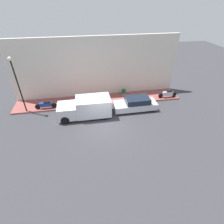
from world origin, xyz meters
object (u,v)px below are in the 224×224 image
parked_car (136,104)px  motorcycle_blue (46,105)px  scooter_silver (168,94)px  potted_plant (124,92)px  delivery_van (85,107)px  streetlamp (16,78)px

parked_car → motorcycle_blue: parked_car is taller
scooter_silver → potted_plant: bearing=75.1°
parked_car → potted_plant: (2.79, 0.58, -0.08)m
scooter_silver → potted_plant: (1.26, 4.74, -0.03)m
delivery_van → motorcycle_blue: bearing=64.8°
parked_car → motorcycle_blue: bearing=80.2°
streetlamp → potted_plant: size_ratio=6.25×
potted_plant → delivery_van: bearing=125.2°
delivery_van → streetlamp: (1.67, 5.77, 2.67)m
delivery_van → scooter_silver: (1.84, -9.13, -0.37)m
potted_plant → streetlamp: bearing=98.0°
parked_car → delivery_van: 4.99m
parked_car → scooter_silver: size_ratio=2.01×
motorcycle_blue → streetlamp: size_ratio=0.39×
parked_car → streetlamp: size_ratio=0.80×
scooter_silver → motorcycle_blue: (-0.01, 13.01, -0.03)m
delivery_van → parked_car: bearing=-86.5°
delivery_van → streetlamp: 6.58m
potted_plant → parked_car: bearing=-168.3°
streetlamp → potted_plant: 10.71m
parked_car → motorcycle_blue: (1.52, 8.85, -0.08)m
parked_car → potted_plant: bearing=11.7°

